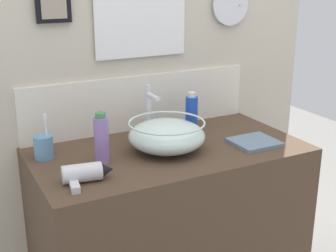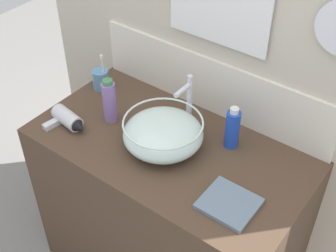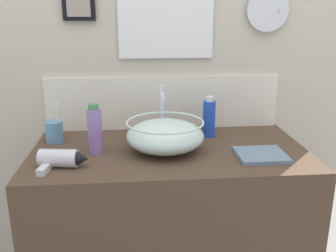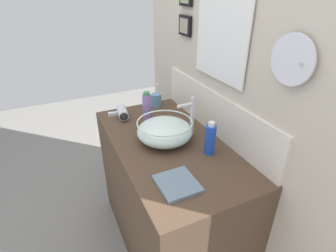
{
  "view_description": "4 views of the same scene",
  "coord_description": "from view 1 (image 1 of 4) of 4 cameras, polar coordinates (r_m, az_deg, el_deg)",
  "views": [
    {
      "loc": [
        -0.85,
        -1.62,
        1.55
      ],
      "look_at": [
        -0.01,
        0.0,
        0.94
      ],
      "focal_mm": 50.0,
      "sensor_mm": 36.0,
      "label": 1
    },
    {
      "loc": [
        0.82,
        -1.1,
        2.1
      ],
      "look_at": [
        -0.01,
        0.0,
        0.94
      ],
      "focal_mm": 50.0,
      "sensor_mm": 36.0,
      "label": 2
    },
    {
      "loc": [
        -0.14,
        -1.45,
        1.39
      ],
      "look_at": [
        -0.01,
        0.0,
        0.94
      ],
      "focal_mm": 40.0,
      "sensor_mm": 36.0,
      "label": 3
    },
    {
      "loc": [
        1.16,
        -0.54,
        1.65
      ],
      "look_at": [
        -0.01,
        0.0,
        0.94
      ],
      "focal_mm": 28.0,
      "sensor_mm": 36.0,
      "label": 4
    }
  ],
  "objects": [
    {
      "name": "back_panel",
      "position": [
        2.15,
        -3.95,
        8.62
      ],
      "size": [
        1.85,
        0.1,
        2.37
      ],
      "color": "beige",
      "rests_on": "ground"
    },
    {
      "name": "hair_drier",
      "position": [
        1.67,
        -9.98,
        -5.7
      ],
      "size": [
        0.19,
        0.13,
        0.07
      ],
      "color": "silver",
      "rests_on": "vanity_counter"
    },
    {
      "name": "hand_towel",
      "position": [
        2.04,
        10.49,
        -1.95
      ],
      "size": [
        0.19,
        0.17,
        0.02
      ],
      "primitive_type": "cube",
      "color": "slate",
      "rests_on": "vanity_counter"
    },
    {
      "name": "soap_dispenser",
      "position": [
        1.8,
        -8.11,
        -1.6
      ],
      "size": [
        0.06,
        0.06,
        0.2
      ],
      "color": "#8C6BB2",
      "rests_on": "vanity_counter"
    },
    {
      "name": "faucet",
      "position": [
        2.03,
        -2.28,
        2.1
      ],
      "size": [
        0.02,
        0.11,
        0.24
      ],
      "color": "silver",
      "rests_on": "vanity_counter"
    },
    {
      "name": "glass_bowl_sink",
      "position": [
        1.91,
        -0.14,
        -1.16
      ],
      "size": [
        0.32,
        0.32,
        0.13
      ],
      "color": "silver",
      "rests_on": "vanity_counter"
    },
    {
      "name": "toothbrush_cup",
      "position": [
        1.9,
        -14.91,
        -2.5
      ],
      "size": [
        0.07,
        0.07,
        0.18
      ],
      "color": "#598CB2",
      "rests_on": "vanity_counter"
    },
    {
      "name": "vanity_counter",
      "position": [
        2.14,
        0.14,
        -13.32
      ],
      "size": [
        1.13,
        0.6,
        0.84
      ],
      "primitive_type": "cube",
      "color": "#4C3828",
      "rests_on": "ground"
    },
    {
      "name": "lotion_bottle",
      "position": [
        2.14,
        2.89,
        1.55
      ],
      "size": [
        0.06,
        0.06,
        0.19
      ],
      "color": "blue",
      "rests_on": "vanity_counter"
    }
  ]
}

